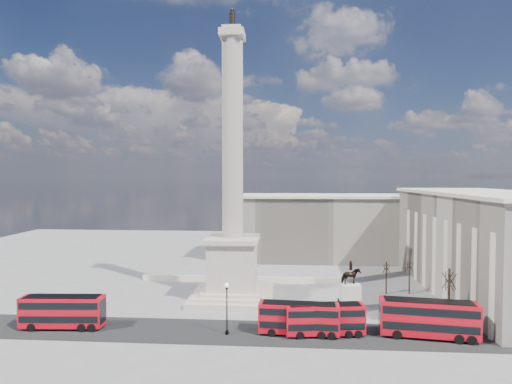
{
  "coord_description": "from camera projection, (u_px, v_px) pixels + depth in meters",
  "views": [
    {
      "loc": [
        8.83,
        -63.4,
        21.28
      ],
      "look_at": [
        4.25,
        2.21,
        18.73
      ],
      "focal_mm": 28.0,
      "sensor_mm": 36.0,
      "label": 1
    }
  ],
  "objects": [
    {
      "name": "ground",
      "position": [
        229.0,
        308.0,
        64.63
      ],
      "size": [
        180.0,
        180.0,
        0.0
      ],
      "primitive_type": "plane",
      "color": "gray",
      "rests_on": "ground"
    },
    {
      "name": "asphalt_road",
      "position": [
        255.0,
        333.0,
        54.32
      ],
      "size": [
        120.0,
        9.0,
        0.01
      ],
      "primitive_type": "cube",
      "color": "#252525",
      "rests_on": "ground"
    },
    {
      "name": "nelsons_column",
      "position": [
        233.0,
        225.0,
        69.12
      ],
      "size": [
        14.0,
        14.0,
        49.85
      ],
      "color": "beige",
      "rests_on": "ground"
    },
    {
      "name": "balustrade_wall",
      "position": [
        240.0,
        279.0,
        80.56
      ],
      "size": [
        40.0,
        0.6,
        1.1
      ],
      "primitive_type": "cube",
      "color": "beige",
      "rests_on": "ground"
    },
    {
      "name": "building_east",
      "position": [
        487.0,
        244.0,
        71.11
      ],
      "size": [
        19.0,
        46.0,
        18.6
      ],
      "color": "#B0A690",
      "rests_on": "ground"
    },
    {
      "name": "building_northeast",
      "position": [
        327.0,
        227.0,
        102.79
      ],
      "size": [
        51.0,
        17.0,
        16.6
      ],
      "color": "#B0A690",
      "rests_on": "ground"
    },
    {
      "name": "red_bus_a",
      "position": [
        63.0,
        311.0,
        55.75
      ],
      "size": [
        11.47,
        3.29,
        4.6
      ],
      "rotation": [
        0.0,
        0.0,
        0.06
      ],
      "color": "red",
      "rests_on": "ground"
    },
    {
      "name": "red_bus_b",
      "position": [
        299.0,
        318.0,
        53.51
      ],
      "size": [
        10.85,
        3.17,
        4.34
      ],
      "rotation": [
        0.0,
        0.0,
        -0.07
      ],
      "color": "red",
      "rests_on": "ground"
    },
    {
      "name": "red_bus_c",
      "position": [
        325.0,
        319.0,
        53.29
      ],
      "size": [
        10.75,
        3.64,
        4.27
      ],
      "rotation": [
        0.0,
        0.0,
        0.12
      ],
      "color": "red",
      "rests_on": "ground"
    },
    {
      "name": "red_bus_d",
      "position": [
        429.0,
        318.0,
        52.46
      ],
      "size": [
        12.55,
        4.35,
        4.98
      ],
      "rotation": [
        0.0,
        0.0,
        -0.13
      ],
      "color": "red",
      "rests_on": "ground"
    },
    {
      "name": "victorian_lamp",
      "position": [
        227.0,
        304.0,
        53.57
      ],
      "size": [
        0.6,
        0.6,
        7.02
      ],
      "rotation": [
        0.0,
        0.0,
        0.29
      ],
      "color": "black",
      "rests_on": "ground"
    },
    {
      "name": "equestrian_statue",
      "position": [
        351.0,
        293.0,
        63.29
      ],
      "size": [
        3.79,
        2.85,
        7.95
      ],
      "color": "beige",
      "rests_on": "ground"
    },
    {
      "name": "bare_tree_near",
      "position": [
        449.0,
        279.0,
        56.66
      ],
      "size": [
        1.97,
        1.97,
        8.61
      ],
      "rotation": [
        0.0,
        0.0,
        0.29
      ],
      "color": "#332319",
      "rests_on": "ground"
    },
    {
      "name": "bare_tree_mid",
      "position": [
        386.0,
        267.0,
        72.13
      ],
      "size": [
        1.63,
        1.63,
        6.18
      ],
      "rotation": [
        0.0,
        0.0,
        -0.32
      ],
      "color": "#332319",
      "rests_on": "ground"
    },
    {
      "name": "bare_tree_far",
      "position": [
        409.0,
        266.0,
        72.18
      ],
      "size": [
        1.6,
        1.6,
        6.55
      ],
      "rotation": [
        0.0,
        0.0,
        -0.35
      ],
      "color": "#332319",
      "rests_on": "ground"
    },
    {
      "name": "pedestrian_walking",
      "position": [
        323.0,
        315.0,
        58.97
      ],
      "size": [
        0.65,
        0.51,
        1.59
      ],
      "primitive_type": "imported",
      "rotation": [
        0.0,
        0.0,
        0.24
      ],
      "color": "black",
      "rests_on": "ground"
    },
    {
      "name": "pedestrian_standing",
      "position": [
        341.0,
        316.0,
        58.63
      ],
      "size": [
        0.95,
        0.93,
        1.54
      ],
      "primitive_type": "imported",
      "rotation": [
        0.0,
        0.0,
        3.87
      ],
      "color": "black",
      "rests_on": "ground"
    },
    {
      "name": "pedestrian_crossing",
      "position": [
        338.0,
        304.0,
        63.36
      ],
      "size": [
        0.67,
        1.21,
        1.95
      ],
      "primitive_type": "imported",
      "rotation": [
        0.0,
        0.0,
        1.75
      ],
      "color": "black",
      "rests_on": "ground"
    }
  ]
}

